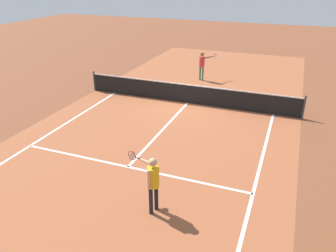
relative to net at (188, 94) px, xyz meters
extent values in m
plane|color=brown|center=(0.00, 0.00, -0.49)|extent=(60.00, 60.00, 0.00)
cube|color=#9E5433|center=(0.00, 0.00, -0.49)|extent=(10.62, 24.40, 0.00)
cube|color=white|center=(-4.11, -5.95, -0.49)|extent=(0.10, 11.89, 0.01)
cube|color=white|center=(4.11, -5.95, -0.49)|extent=(0.10, 11.89, 0.01)
cube|color=white|center=(0.00, -6.40, -0.49)|extent=(8.22, 0.10, 0.01)
cube|color=white|center=(0.00, -3.20, -0.49)|extent=(0.10, 6.40, 0.01)
cylinder|color=#33383D|center=(-5.33, 0.00, 0.04)|extent=(0.09, 0.09, 1.07)
cylinder|color=#33383D|center=(5.33, 0.00, 0.04)|extent=(0.09, 0.09, 1.07)
cube|color=black|center=(0.00, 0.00, -0.04)|extent=(10.67, 0.02, 0.91)
cube|color=white|center=(0.00, 0.00, 0.44)|extent=(10.67, 0.03, 0.05)
cylinder|color=black|center=(1.67, -8.26, -0.08)|extent=(0.11, 0.11, 0.82)
cylinder|color=black|center=(1.73, -8.05, -0.08)|extent=(0.11, 0.11, 0.82)
cylinder|color=gold|center=(1.70, -8.16, 0.61)|extent=(0.32, 0.32, 0.57)
sphere|color=tan|center=(1.70, -8.16, 1.05)|extent=(0.23, 0.23, 0.23)
cylinder|color=tan|center=(1.65, -8.32, 0.62)|extent=(0.08, 0.08, 0.56)
cylinder|color=tan|center=(1.49, -7.91, 0.85)|extent=(0.56, 0.24, 0.08)
cylinder|color=black|center=(1.11, -7.80, 0.85)|extent=(0.22, 0.09, 0.03)
torus|color=red|center=(0.89, -7.73, 0.85)|extent=(0.28, 0.10, 0.28)
cylinder|color=silver|center=(0.89, -7.73, 0.85)|extent=(0.08, 0.24, 0.25)
cylinder|color=#3F7247|center=(-0.53, 3.97, -0.08)|extent=(0.11, 0.11, 0.83)
cylinder|color=#3F7247|center=(-0.33, 3.86, -0.08)|extent=(0.11, 0.11, 0.83)
cylinder|color=red|center=(-0.43, 3.92, 0.63)|extent=(0.32, 0.32, 0.58)
sphere|color=brown|center=(-0.43, 3.92, 1.07)|extent=(0.23, 0.23, 0.23)
cylinder|color=brown|center=(-0.58, 4.00, 0.64)|extent=(0.08, 0.08, 0.56)
cylinder|color=brown|center=(-0.14, 4.08, 0.87)|extent=(0.35, 0.53, 0.08)
cylinder|color=black|center=(0.05, 4.42, 0.87)|extent=(0.13, 0.21, 0.03)
torus|color=red|center=(0.16, 4.63, 0.87)|extent=(0.16, 0.26, 0.28)
cylinder|color=silver|center=(0.16, 4.63, 0.87)|extent=(0.22, 0.13, 0.25)
sphere|color=#CCE033|center=(-1.69, -0.65, -0.46)|extent=(0.07, 0.07, 0.07)
camera|label=1|loc=(4.67, -14.76, 5.43)|focal=35.58mm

